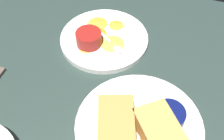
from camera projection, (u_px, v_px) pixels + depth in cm
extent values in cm
cube|color=#283833|center=(90.00, 123.00, 67.96)|extent=(110.00, 110.00, 3.00)
cylinder|color=white|center=(139.00, 127.00, 64.82)|extent=(28.59, 28.59, 1.60)
cube|color=#C68C42|center=(116.00, 126.00, 61.25)|extent=(14.76, 11.40, 4.80)
cube|color=#DB938E|center=(116.00, 126.00, 61.25)|extent=(14.81, 10.91, 0.80)
cube|color=tan|center=(161.00, 134.00, 60.06)|extent=(14.89, 14.08, 4.80)
cube|color=#DB938E|center=(161.00, 134.00, 60.06)|extent=(14.71, 13.77, 0.80)
cylinder|color=#0C144C|center=(168.00, 116.00, 63.57)|extent=(7.23, 7.23, 3.48)
cylinder|color=black|center=(169.00, 113.00, 62.55)|extent=(5.93, 5.93, 0.60)
ellipsoid|color=silver|center=(152.00, 129.00, 63.11)|extent=(3.87, 3.74, 0.80)
cylinder|color=white|center=(104.00, 39.00, 82.89)|extent=(24.91, 24.91, 1.60)
cylinder|color=maroon|center=(89.00, 38.00, 79.12)|extent=(7.03, 7.03, 3.92)
cylinder|color=olive|center=(88.00, 34.00, 77.92)|extent=(5.76, 5.76, 0.60)
cube|color=silver|center=(106.00, 38.00, 81.57)|extent=(3.89, 4.92, 0.40)
ellipsoid|color=silver|center=(118.00, 49.00, 78.58)|extent=(3.66, 3.88, 0.80)
cone|color=gold|center=(86.00, 47.00, 79.21)|extent=(4.99, 4.99, 0.60)
cone|color=orange|center=(95.00, 33.00, 82.87)|extent=(9.05, 9.05, 0.60)
cone|color=gold|center=(116.00, 25.00, 85.26)|extent=(5.66, 5.66, 0.60)
cone|color=gold|center=(98.00, 23.00, 85.78)|extent=(7.94, 7.94, 0.60)
cone|color=gold|center=(113.00, 43.00, 80.31)|extent=(9.26, 9.26, 0.60)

